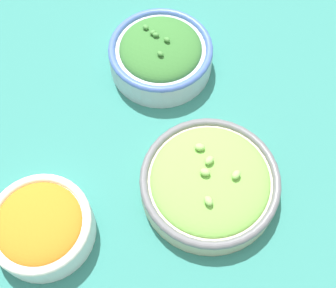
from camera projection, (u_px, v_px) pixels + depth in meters
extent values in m
plane|color=#337F75|center=(168.00, 153.00, 0.73)|extent=(3.00, 3.00, 0.00)
cylinder|color=beige|center=(209.00, 184.00, 0.68)|extent=(0.20, 0.20, 0.03)
torus|color=slate|center=(210.00, 180.00, 0.67)|extent=(0.20, 0.20, 0.01)
ellipsoid|color=#7ABC4C|center=(210.00, 180.00, 0.67)|extent=(0.17, 0.17, 0.03)
ellipsoid|color=#99D166|center=(209.00, 201.00, 0.63)|extent=(0.02, 0.02, 0.01)
ellipsoid|color=#99D166|center=(236.00, 175.00, 0.65)|extent=(0.02, 0.02, 0.01)
ellipsoid|color=#99D166|center=(205.00, 172.00, 0.65)|extent=(0.01, 0.02, 0.01)
ellipsoid|color=#99D166|center=(200.00, 146.00, 0.67)|extent=(0.01, 0.02, 0.01)
ellipsoid|color=#99D166|center=(209.00, 160.00, 0.66)|extent=(0.02, 0.02, 0.01)
cylinder|color=#B2C1CC|center=(161.00, 58.00, 0.78)|extent=(0.17, 0.17, 0.05)
torus|color=#4766B7|center=(161.00, 49.00, 0.76)|extent=(0.17, 0.17, 0.01)
ellipsoid|color=#387533|center=(161.00, 49.00, 0.76)|extent=(0.14, 0.14, 0.04)
ellipsoid|color=#47893D|center=(156.00, 35.00, 0.75)|extent=(0.01, 0.01, 0.01)
ellipsoid|color=#47893D|center=(146.00, 27.00, 0.76)|extent=(0.01, 0.01, 0.01)
ellipsoid|color=#47893D|center=(167.00, 40.00, 0.74)|extent=(0.01, 0.01, 0.01)
ellipsoid|color=#47893D|center=(160.00, 54.00, 0.73)|extent=(0.01, 0.01, 0.01)
ellipsoid|color=#47893D|center=(153.00, 32.00, 0.75)|extent=(0.01, 0.01, 0.01)
cylinder|color=white|center=(43.00, 228.00, 0.65)|extent=(0.14, 0.14, 0.05)
torus|color=silver|center=(39.00, 223.00, 0.63)|extent=(0.14, 0.14, 0.01)
ellipsoid|color=orange|center=(39.00, 223.00, 0.63)|extent=(0.12, 0.12, 0.03)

